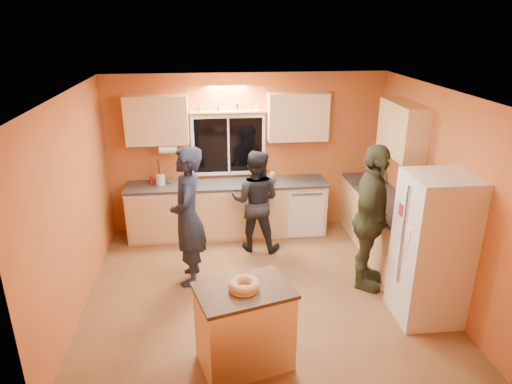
{
  "coord_description": "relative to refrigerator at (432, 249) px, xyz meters",
  "views": [
    {
      "loc": [
        -0.64,
        -5.22,
        3.4
      ],
      "look_at": [
        -0.02,
        0.4,
        1.23
      ],
      "focal_mm": 32.0,
      "sensor_mm": 36.0,
      "label": 1
    }
  ],
  "objects": [
    {
      "name": "red_box",
      "position": [
        0.02,
        2.08,
        0.04
      ],
      "size": [
        0.19,
        0.16,
        0.07
      ],
      "primitive_type": "cube",
      "rotation": [
        0.0,
        0.0,
        0.28
      ],
      "color": "maroon",
      "rests_on": "right_counter"
    },
    {
      "name": "person_right",
      "position": [
        -0.48,
        0.74,
        0.08
      ],
      "size": [
        1.0,
        1.23,
        1.96
      ],
      "primitive_type": "imported",
      "rotation": [
        0.0,
        0.0,
        1.03
      ],
      "color": "#383C26",
      "rests_on": "ground"
    },
    {
      "name": "island",
      "position": [
        -2.23,
        -0.59,
        -0.44
      ],
      "size": [
        1.07,
        0.86,
        0.9
      ],
      "rotation": [
        0.0,
        0.0,
        0.27
      ],
      "color": "tan",
      "rests_on": "ground"
    },
    {
      "name": "bundt_pastry",
      "position": [
        -2.23,
        -0.59,
        0.05
      ],
      "size": [
        0.31,
        0.31,
        0.09
      ],
      "primitive_type": "torus",
      "color": "tan",
      "rests_on": "island"
    },
    {
      "name": "refrigerator",
      "position": [
        0.0,
        0.0,
        0.0
      ],
      "size": [
        0.72,
        0.7,
        1.8
      ],
      "primitive_type": "cube",
      "color": "silver",
      "rests_on": "ground"
    },
    {
      "name": "room_shell",
      "position": [
        -1.77,
        1.21,
        0.72
      ],
      "size": [
        4.54,
        4.04,
        2.61
      ],
      "color": "#D46136",
      "rests_on": "ground"
    },
    {
      "name": "person_center",
      "position": [
        -1.84,
        1.95,
        -0.11
      ],
      "size": [
        0.91,
        0.79,
        1.58
      ],
      "primitive_type": "imported",
      "rotation": [
        0.0,
        0.0,
        2.85
      ],
      "color": "black",
      "rests_on": "ground"
    },
    {
      "name": "mixing_bowl",
      "position": [
        -1.65,
        2.51,
        0.04
      ],
      "size": [
        0.4,
        0.4,
        0.09
      ],
      "primitive_type": "imported",
      "rotation": [
        0.0,
        0.0,
        -0.13
      ],
      "color": "black",
      "rests_on": "back_counter"
    },
    {
      "name": "back_counter",
      "position": [
        -1.88,
        2.5,
        -0.45
      ],
      "size": [
        4.23,
        0.62,
        0.9
      ],
      "color": "tan",
      "rests_on": "ground"
    },
    {
      "name": "person_left",
      "position": [
        -2.82,
        1.12,
        0.05
      ],
      "size": [
        0.48,
        0.71,
        1.89
      ],
      "primitive_type": "imported",
      "rotation": [
        0.0,
        0.0,
        -1.61
      ],
      "color": "black",
      "rests_on": "ground"
    },
    {
      "name": "ground",
      "position": [
        -1.89,
        0.8,
        -0.9
      ],
      "size": [
        4.5,
        4.5,
        0.0
      ],
      "primitive_type": "plane",
      "color": "brown",
      "rests_on": "ground"
    },
    {
      "name": "utensil_crock",
      "position": [
        -3.3,
        2.54,
        0.09
      ],
      "size": [
        0.14,
        0.14,
        0.17
      ],
      "primitive_type": "cylinder",
      "color": "beige",
      "rests_on": "back_counter"
    },
    {
      "name": "right_counter",
      "position": [
        0.06,
        1.3,
        -0.45
      ],
      "size": [
        0.62,
        1.84,
        0.9
      ],
      "color": "tan",
      "rests_on": "ground"
    },
    {
      "name": "potted_plant",
      "position": [
        0.04,
        0.81,
        0.13
      ],
      "size": [
        0.28,
        0.26,
        0.27
      ],
      "primitive_type": "imported",
      "rotation": [
        0.0,
        0.0,
        0.24
      ],
      "color": "gray",
      "rests_on": "right_counter"
    }
  ]
}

